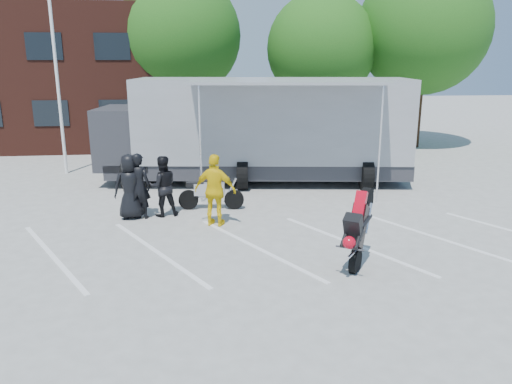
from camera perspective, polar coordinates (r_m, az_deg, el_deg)
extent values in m
plane|color=#AAAAA5|center=(11.28, -0.39, -8.27)|extent=(100.00, 100.00, 0.00)
cube|color=white|center=(12.20, -0.88, -6.40)|extent=(18.09, 13.33, 0.01)
cube|color=#4A2017|center=(29.70, -24.36, 11.85)|extent=(18.00, 8.00, 7.00)
cylinder|color=white|center=(21.03, -21.85, 12.71)|extent=(0.12, 0.12, 8.00)
cylinder|color=#382314|center=(26.48, -8.39, 8.68)|extent=(0.50, 0.50, 3.24)
sphere|color=#1B5515|center=(26.35, -8.73, 17.27)|extent=(6.12, 6.12, 6.12)
cylinder|color=#382314|center=(26.20, 7.19, 8.26)|extent=(0.50, 0.50, 2.88)
sphere|color=#1B5515|center=(26.03, 7.46, 15.97)|extent=(5.44, 5.44, 5.44)
cylinder|color=#382314|center=(27.30, 17.84, 8.50)|extent=(0.50, 0.50, 3.42)
sphere|color=#1B5515|center=(27.20, 18.57, 17.27)|extent=(6.46, 6.46, 6.46)
imported|color=black|center=(14.63, -14.18, 0.61)|extent=(1.01, 0.75, 1.88)
imported|color=black|center=(14.58, -13.26, 0.68)|extent=(0.79, 0.61, 1.90)
imported|color=black|center=(14.66, -10.64, 0.65)|extent=(1.00, 0.86, 1.78)
imported|color=yellow|center=(13.58, -4.68, 0.18)|extent=(1.26, 0.87, 1.99)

